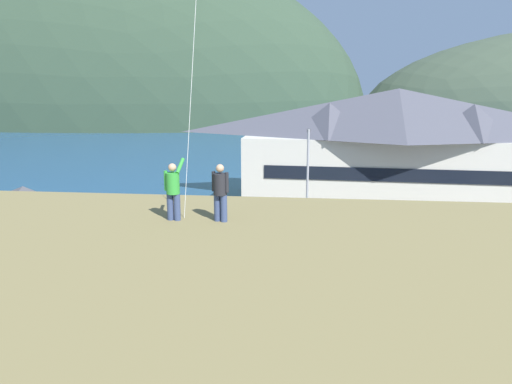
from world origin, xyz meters
TOP-DOWN VIEW (x-y plane):
  - ground_plane at (0.00, 0.00)m, footprint 600.00×600.00m
  - parking_lot_pad at (0.00, 5.00)m, footprint 40.00×20.00m
  - bay_water at (0.00, 60.00)m, footprint 360.00×84.00m
  - far_hill_center_saddle at (-54.03, 109.37)m, footprint 143.50×67.97m
  - harbor_lodge at (10.51, 22.13)m, footprint 28.16×11.29m
  - storage_shed_near_lot at (-13.57, 4.02)m, footprint 6.22×5.41m
  - wharf_dock at (1.91, 35.04)m, footprint 3.20×14.67m
  - moored_boat_wharfside at (-1.64, 37.55)m, footprint 3.22×7.76m
  - moored_boat_outer_mooring at (5.50, 35.75)m, footprint 2.82×7.81m
  - parked_car_mid_row_far at (-1.29, 1.27)m, footprint 4.23×2.12m
  - parked_car_lone_by_shed at (7.07, -0.58)m, footprint 4.34×2.34m
  - parked_car_mid_row_center at (-2.10, 7.67)m, footprint 4.31×2.27m
  - parked_car_front_row_end at (3.25, 6.54)m, footprint 4.23×2.11m
  - parked_car_front_row_silver at (8.84, 5.31)m, footprint 4.34×2.35m
  - parking_light_pole at (2.80, 10.55)m, footprint 0.24×0.78m
  - person_kite_flyer at (-1.25, -8.26)m, footprint 0.56×0.64m
  - person_companion at (0.18, -8.26)m, footprint 0.53×0.40m

SIDE VIEW (x-z plane):
  - ground_plane at x=0.00m, z-range 0.00..0.00m
  - far_hill_center_saddle at x=-54.03m, z-range -44.86..44.86m
  - bay_water at x=0.00m, z-range 0.00..0.03m
  - parking_lot_pad at x=0.00m, z-range 0.00..0.10m
  - wharf_dock at x=1.91m, z-range 0.00..0.70m
  - moored_boat_wharfside at x=-1.64m, z-range -0.36..1.80m
  - moored_boat_outer_mooring at x=5.50m, z-range -0.36..1.80m
  - parked_car_mid_row_far at x=-1.29m, z-range 0.15..1.97m
  - parked_car_lone_by_shed at x=7.07m, z-range 0.15..1.97m
  - parked_car_mid_row_center at x=-2.10m, z-range 0.15..1.97m
  - parked_car_front_row_end at x=3.25m, z-range 0.15..1.97m
  - parked_car_front_row_silver at x=8.84m, z-range 0.15..1.97m
  - storage_shed_near_lot at x=-13.57m, z-range 0.10..4.94m
  - parking_light_pole at x=2.80m, z-range 0.64..8.20m
  - harbor_lodge at x=10.51m, z-range 0.30..10.42m
  - person_companion at x=0.18m, z-range 6.76..8.50m
  - person_kite_flyer at x=-1.25m, z-range 6.72..8.57m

